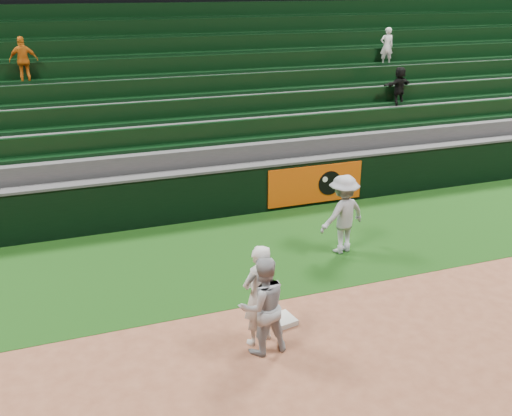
{
  "coord_description": "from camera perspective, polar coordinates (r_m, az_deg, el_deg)",
  "views": [
    {
      "loc": [
        -3.08,
        -7.52,
        5.44
      ],
      "look_at": [
        0.41,
        2.3,
        1.3
      ],
      "focal_mm": 40.0,
      "sensor_mm": 36.0,
      "label": 1
    }
  ],
  "objects": [
    {
      "name": "base_coach",
      "position": [
        12.19,
        8.69,
        -0.63
      ],
      "size": [
        1.24,
        0.91,
        1.72
      ],
      "primitive_type": "imported",
      "rotation": [
        0.0,
        0.0,
        3.4
      ],
      "color": "#9CA0AA",
      "rests_on": "foul_grass"
    },
    {
      "name": "foul_grass",
      "position": [
        12.24,
        -2.94,
        -4.75
      ],
      "size": [
        36.0,
        4.2,
        0.01
      ],
      "primitive_type": "cube",
      "color": "#11340D",
      "rests_on": "ground"
    },
    {
      "name": "ground",
      "position": [
        9.78,
        2.29,
        -12.15
      ],
      "size": [
        70.0,
        70.0,
        0.0
      ],
      "primitive_type": "plane",
      "color": "brown",
      "rests_on": "ground"
    },
    {
      "name": "first_baseman",
      "position": [
        9.06,
        0.28,
        -8.71
      ],
      "size": [
        0.73,
        0.61,
        1.72
      ],
      "primitive_type": "imported",
      "rotation": [
        0.0,
        0.0,
        3.5
      ],
      "color": "silver",
      "rests_on": "ground"
    },
    {
      "name": "baserunner",
      "position": [
        8.88,
        0.68,
        -9.76
      ],
      "size": [
        0.83,
        0.66,
        1.62
      ],
      "primitive_type": "imported",
      "rotation": [
        0.0,
        0.0,
        3.21
      ],
      "color": "#9C9FA6",
      "rests_on": "ground"
    },
    {
      "name": "first_base",
      "position": [
        9.96,
        2.59,
        -11.15
      ],
      "size": [
        0.48,
        0.48,
        0.09
      ],
      "primitive_type": "cube",
      "rotation": [
        0.0,
        0.0,
        0.18
      ],
      "color": "silver",
      "rests_on": "ground"
    },
    {
      "name": "field_wall",
      "position": [
        13.95,
        -5.51,
        1.39
      ],
      "size": [
        36.0,
        0.45,
        1.25
      ],
      "color": "black",
      "rests_on": "ground"
    },
    {
      "name": "stadium_seating",
      "position": [
        17.19,
        -8.91,
        8.82
      ],
      "size": [
        36.0,
        5.95,
        4.85
      ],
      "color": "#39393B",
      "rests_on": "ground"
    }
  ]
}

